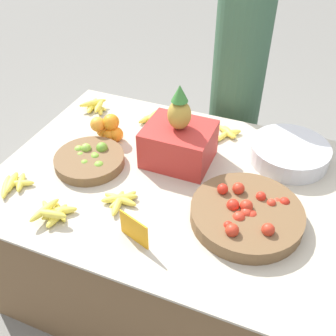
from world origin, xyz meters
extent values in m
plane|color=gray|center=(0.00, 0.00, 0.00)|extent=(12.00, 12.00, 0.00)
cube|color=brown|center=(0.00, 0.00, 0.37)|extent=(1.48, 1.12, 0.73)
cube|color=#BCB29E|center=(0.00, 0.00, 0.74)|extent=(1.54, 1.16, 0.01)
cylinder|color=brown|center=(-0.37, -0.06, 0.77)|extent=(0.33, 0.33, 0.05)
sphere|color=#89BC42|center=(-0.42, -0.01, 0.80)|extent=(0.05, 0.05, 0.05)
sphere|color=#7AB238|center=(-0.35, -0.04, 0.78)|extent=(0.04, 0.04, 0.04)
sphere|color=#6BA333|center=(-0.36, -0.03, 0.77)|extent=(0.05, 0.05, 0.05)
sphere|color=#89BC42|center=(-0.45, -0.02, 0.79)|extent=(0.04, 0.04, 0.04)
sphere|color=#6BA333|center=(-0.35, 0.02, 0.80)|extent=(0.06, 0.06, 0.06)
sphere|color=#7AB238|center=(-0.42, -0.05, 0.78)|extent=(0.04, 0.04, 0.04)
sphere|color=#7AB238|center=(-0.30, -0.09, 0.78)|extent=(0.05, 0.05, 0.05)
sphere|color=#7AB238|center=(-0.37, -0.10, 0.78)|extent=(0.04, 0.04, 0.04)
cylinder|color=brown|center=(0.39, -0.13, 0.78)|extent=(0.45, 0.45, 0.06)
sphere|color=red|center=(0.37, -0.28, 0.82)|extent=(0.05, 0.05, 0.05)
sphere|color=red|center=(0.39, 0.00, 0.78)|extent=(0.04, 0.04, 0.04)
sphere|color=red|center=(0.49, -0.03, 0.79)|extent=(0.05, 0.05, 0.05)
sphere|color=red|center=(0.43, -0.05, 0.82)|extent=(0.04, 0.04, 0.04)
sphere|color=red|center=(0.41, -0.06, 0.79)|extent=(0.05, 0.05, 0.05)
sphere|color=red|center=(0.27, -0.07, 0.83)|extent=(0.05, 0.05, 0.05)
sphere|color=red|center=(0.38, -0.13, 0.82)|extent=(0.05, 0.05, 0.05)
sphere|color=red|center=(0.24, -0.08, 0.78)|extent=(0.04, 0.04, 0.04)
sphere|color=red|center=(0.41, -0.15, 0.79)|extent=(0.05, 0.05, 0.05)
sphere|color=red|center=(0.34, -0.24, 0.81)|extent=(0.04, 0.04, 0.04)
sphere|color=red|center=(0.49, -0.22, 0.82)|extent=(0.05, 0.05, 0.05)
sphere|color=red|center=(0.33, -0.05, 0.83)|extent=(0.05, 0.05, 0.05)
sphere|color=red|center=(0.37, -0.19, 0.80)|extent=(0.05, 0.05, 0.05)
sphere|color=red|center=(0.33, -0.14, 0.82)|extent=(0.05, 0.05, 0.05)
sphere|color=red|center=(0.39, -0.13, 0.80)|extent=(0.04, 0.04, 0.04)
sphere|color=red|center=(0.39, -0.15, 0.80)|extent=(0.05, 0.05, 0.05)
sphere|color=red|center=(0.47, -0.06, 0.81)|extent=(0.04, 0.04, 0.04)
sphere|color=red|center=(0.52, -0.03, 0.80)|extent=(0.04, 0.04, 0.04)
sphere|color=orange|center=(-0.37, 0.16, 0.78)|extent=(0.07, 0.07, 0.07)
sphere|color=orange|center=(-0.35, 0.16, 0.78)|extent=(0.08, 0.08, 0.08)
sphere|color=orange|center=(-0.41, 0.22, 0.79)|extent=(0.08, 0.08, 0.08)
sphere|color=orange|center=(-0.38, 0.15, 0.78)|extent=(0.07, 0.07, 0.07)
sphere|color=orange|center=(-0.42, 0.17, 0.79)|extent=(0.08, 0.08, 0.08)
sphere|color=orange|center=(-0.38, 0.17, 0.85)|extent=(0.08, 0.08, 0.08)
sphere|color=orange|center=(-0.44, 0.14, 0.84)|extent=(0.08, 0.08, 0.08)
cylinder|color=silver|center=(0.49, 0.33, 0.79)|extent=(0.37, 0.37, 0.09)
cube|color=orange|center=(0.02, -0.39, 0.81)|extent=(0.13, 0.05, 0.12)
cube|color=#B22D28|center=(0.00, 0.13, 0.84)|extent=(0.31, 0.26, 0.18)
ellipsoid|color=#B28E38|center=(0.00, 0.13, 1.00)|extent=(0.11, 0.11, 0.14)
cone|color=#387A33|center=(0.00, 0.13, 1.11)|extent=(0.07, 0.07, 0.08)
ellipsoid|color=#EFDB4C|center=(0.15, 0.39, 0.76)|extent=(0.07, 0.14, 0.03)
ellipsoid|color=#EFDB4C|center=(0.18, 0.43, 0.76)|extent=(0.11, 0.10, 0.03)
ellipsoid|color=#EFDB4C|center=(0.16, 0.43, 0.76)|extent=(0.13, 0.10, 0.03)
ellipsoid|color=#EFDB4C|center=(0.17, 0.43, 0.76)|extent=(0.10, 0.11, 0.03)
ellipsoid|color=#EFDB4C|center=(-0.23, 0.44, 0.76)|extent=(0.10, 0.12, 0.03)
ellipsoid|color=#EFDB4C|center=(-0.27, 0.40, 0.76)|extent=(0.10, 0.15, 0.03)
ellipsoid|color=#EFDB4C|center=(-0.24, 0.40, 0.76)|extent=(0.13, 0.05, 0.03)
ellipsoid|color=#EFDB4C|center=(-0.25, 0.41, 0.76)|extent=(0.12, 0.05, 0.03)
ellipsoid|color=#EFDB4C|center=(-0.24, 0.40, 0.79)|extent=(0.06, 0.12, 0.04)
ellipsoid|color=#EFDB4C|center=(-0.22, 0.41, 0.79)|extent=(0.03, 0.12, 0.03)
ellipsoid|color=#EFDB4C|center=(-0.32, -0.41, 0.76)|extent=(0.04, 0.14, 0.03)
ellipsoid|color=#EFDB4C|center=(-0.32, -0.38, 0.76)|extent=(0.13, 0.11, 0.03)
ellipsoid|color=#EFDB4C|center=(-0.32, -0.40, 0.76)|extent=(0.10, 0.11, 0.03)
ellipsoid|color=#EFDB4C|center=(-0.36, -0.40, 0.76)|extent=(0.13, 0.11, 0.03)
ellipsoid|color=#EFDB4C|center=(-0.32, -0.39, 0.76)|extent=(0.14, 0.11, 0.03)
ellipsoid|color=#EFDB4C|center=(-0.36, -0.42, 0.79)|extent=(0.06, 0.16, 0.03)
ellipsoid|color=#EFDB4C|center=(-0.32, -0.43, 0.79)|extent=(0.13, 0.05, 0.03)
ellipsoid|color=#EFDB4C|center=(-0.12, -0.23, 0.76)|extent=(0.16, 0.04, 0.03)
ellipsoid|color=#EFDB4C|center=(-0.11, -0.23, 0.76)|extent=(0.09, 0.14, 0.03)
ellipsoid|color=#EFDB4C|center=(-0.13, -0.23, 0.76)|extent=(0.15, 0.11, 0.04)
ellipsoid|color=#EFDB4C|center=(-0.12, -0.25, 0.76)|extent=(0.06, 0.15, 0.03)
ellipsoid|color=#EFDB4C|center=(-0.62, -0.32, 0.76)|extent=(0.08, 0.14, 0.03)
ellipsoid|color=#EFDB4C|center=(-0.58, -0.30, 0.76)|extent=(0.08, 0.12, 0.03)
ellipsoid|color=#EFDB4C|center=(-0.58, -0.30, 0.76)|extent=(0.12, 0.08, 0.03)
ellipsoid|color=#EFDB4C|center=(-0.63, -0.35, 0.76)|extent=(0.10, 0.15, 0.03)
ellipsoid|color=#EFDB4C|center=(-0.63, 0.40, 0.76)|extent=(0.07, 0.16, 0.04)
ellipsoid|color=#EFDB4C|center=(-0.60, 0.39, 0.76)|extent=(0.14, 0.03, 0.03)
ellipsoid|color=#EFDB4C|center=(-0.58, 0.38, 0.76)|extent=(0.10, 0.11, 0.03)
ellipsoid|color=#EFDB4C|center=(-0.57, 0.38, 0.79)|extent=(0.06, 0.14, 0.03)
ellipsoid|color=#EFDB4C|center=(-0.62, 0.39, 0.79)|extent=(0.13, 0.14, 0.03)
cylinder|color=#385B42|center=(0.10, 0.82, 0.72)|extent=(0.30, 0.30, 1.43)
camera|label=1|loc=(0.51, -1.26, 1.91)|focal=42.00mm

